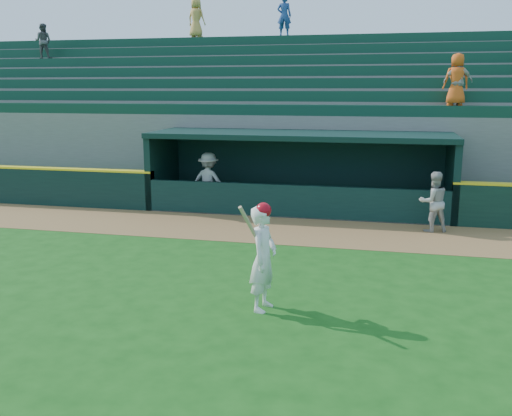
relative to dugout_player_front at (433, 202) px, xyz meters
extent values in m
plane|color=#154B12|center=(-3.95, -5.70, -0.82)|extent=(120.00, 120.00, 0.00)
cube|color=brown|center=(-3.95, -0.80, -0.82)|extent=(40.00, 3.00, 0.01)
imported|color=#A6A6A1|center=(0.00, 0.00, 0.00)|extent=(0.96, 0.85, 1.64)
imported|color=#ABABA6|center=(-6.78, 1.43, 0.09)|extent=(1.24, 0.80, 1.82)
cube|color=slate|center=(-3.95, 2.00, -0.80)|extent=(9.00, 2.60, 0.04)
cube|color=black|center=(-8.55, 2.00, 0.33)|extent=(0.20, 2.60, 2.30)
cube|color=black|center=(0.65, 2.00, 0.33)|extent=(0.20, 2.60, 2.30)
cube|color=black|center=(-3.95, 3.30, 0.33)|extent=(9.40, 0.20, 2.30)
cube|color=black|center=(-3.95, 2.00, 1.56)|extent=(9.40, 2.80, 0.16)
cube|color=black|center=(-3.95, 0.78, -0.32)|extent=(9.00, 0.16, 1.00)
cube|color=brown|center=(-3.95, 2.80, -0.57)|extent=(8.40, 0.45, 0.10)
cube|color=slate|center=(-3.95, 3.83, 0.63)|extent=(34.00, 0.85, 2.91)
cube|color=#0F3828|center=(-3.95, 3.71, 2.27)|extent=(34.00, 0.60, 0.36)
cube|color=slate|center=(-3.95, 4.68, 0.86)|extent=(34.00, 0.85, 3.36)
cube|color=#0F3828|center=(-3.95, 4.56, 2.72)|extent=(34.00, 0.60, 0.36)
cube|color=slate|center=(-3.95, 5.53, 1.08)|extent=(34.00, 0.85, 3.81)
cube|color=#0F3828|center=(-3.95, 5.41, 3.17)|extent=(34.00, 0.60, 0.36)
cube|color=slate|center=(-3.95, 6.38, 1.31)|extent=(34.00, 0.85, 4.26)
cube|color=#0F3828|center=(-3.95, 6.26, 3.62)|extent=(34.00, 0.60, 0.36)
cube|color=slate|center=(-3.95, 7.23, 1.53)|extent=(34.00, 0.85, 4.71)
cube|color=#0F3828|center=(-3.95, 7.11, 4.07)|extent=(34.00, 0.60, 0.36)
cube|color=slate|center=(-3.95, 8.08, 1.76)|extent=(34.00, 0.85, 5.16)
cube|color=#0F3828|center=(-3.95, 7.96, 4.52)|extent=(34.00, 0.60, 0.36)
cube|color=slate|center=(-3.95, 8.93, 1.98)|extent=(34.00, 0.85, 5.61)
cube|color=#0F3828|center=(-3.95, 8.81, 4.97)|extent=(34.00, 0.60, 0.36)
cube|color=slate|center=(-3.95, 9.50, 1.98)|extent=(34.50, 0.30, 5.61)
imported|color=#DE5518|center=(0.76, 3.73, 3.26)|extent=(0.88, 0.67, 1.63)
imported|color=beige|center=(0.80, 3.73, 3.21)|extent=(0.93, 0.48, 1.52)
imported|color=navy|center=(-5.74, 8.83, 5.97)|extent=(0.62, 0.43, 1.64)
imported|color=#4D4D4D|center=(-16.01, 7.13, 4.99)|extent=(0.82, 0.70, 1.48)
imported|color=gold|center=(-9.60, 8.83, 5.97)|extent=(0.90, 0.69, 1.64)
imported|color=white|center=(-3.27, -6.47, 0.10)|extent=(0.54, 0.74, 1.85)
sphere|color=#B30916|center=(-3.27, -6.47, 0.96)|extent=(0.27, 0.27, 0.27)
cylinder|color=tan|center=(-3.45, -6.69, 0.73)|extent=(0.32, 0.45, 0.76)
camera|label=1|loc=(-1.26, -15.71, 2.98)|focal=40.00mm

